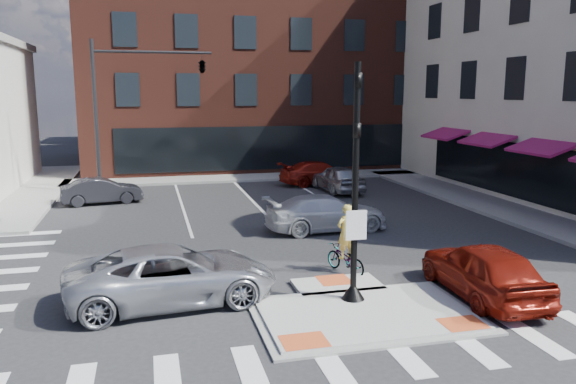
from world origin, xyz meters
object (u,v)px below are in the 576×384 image
object	(u,v)px
silver_suv	(172,275)
bg_car_dark	(102,191)
white_pickup	(326,213)
bg_car_silver	(338,178)
red_sedan	(483,270)
cyclist	(345,250)
bg_car_red	(319,173)

from	to	relation	value
silver_suv	bg_car_dark	world-z (taller)	silver_suv
white_pickup	bg_car_silver	distance (m)	8.76
red_sedan	cyclist	bearing A→B (deg)	-42.15
red_sedan	cyclist	distance (m)	4.00
bg_car_red	red_sedan	bearing A→B (deg)	168.91
white_pickup	cyclist	distance (m)	5.26
red_sedan	bg_car_dark	size ratio (longest dim) A/B	1.16
silver_suv	bg_car_dark	xyz separation A→B (m)	(-2.75, 14.17, -0.12)
silver_suv	red_sedan	xyz separation A→B (m)	(8.00, -1.58, 0.01)
silver_suv	bg_car_silver	xyz separation A→B (m)	(9.50, 14.50, -0.01)
red_sedan	white_pickup	distance (m)	8.15
bg_car_red	bg_car_silver	bearing A→B (deg)	178.70
bg_car_dark	bg_car_silver	xyz separation A→B (m)	(12.25, 0.33, 0.11)
silver_suv	bg_car_dark	bearing A→B (deg)	5.40
white_pickup	silver_suv	bearing A→B (deg)	132.79
bg_car_dark	bg_car_silver	distance (m)	12.25
bg_car_dark	bg_car_red	bearing A→B (deg)	-85.28
bg_car_silver	red_sedan	bearing A→B (deg)	80.21
bg_car_silver	cyclist	size ratio (longest dim) A/B	2.05
bg_car_silver	bg_car_red	bearing A→B (deg)	-88.47
silver_suv	bg_car_red	distance (m)	19.38
cyclist	bg_car_silver	bearing A→B (deg)	-129.02
bg_car_dark	bg_car_red	xyz separation A→B (m)	(11.98, 2.87, 0.06)
bg_car_red	white_pickup	bearing A→B (deg)	156.93
white_pickup	red_sedan	bearing A→B (deg)	-170.31
white_pickup	bg_car_dark	xyz separation A→B (m)	(-8.97, 7.79, -0.07)
bg_car_dark	bg_car_silver	size ratio (longest dim) A/B	0.89
silver_suv	bg_car_silver	world-z (taller)	silver_suv
white_pickup	bg_car_dark	world-z (taller)	white_pickup
red_sedan	bg_car_red	size ratio (longest dim) A/B	0.94
white_pickup	bg_car_dark	distance (m)	11.88
bg_car_red	silver_suv	bearing A→B (deg)	144.25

